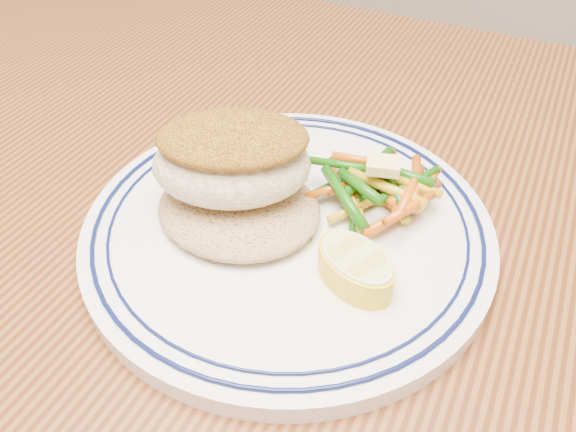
{
  "coord_description": "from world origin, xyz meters",
  "views": [
    {
      "loc": [
        0.08,
        -0.24,
        1.03
      ],
      "look_at": [
        -0.05,
        0.03,
        0.77
      ],
      "focal_mm": 35.0,
      "sensor_mm": 36.0,
      "label": 1
    }
  ],
  "objects_px": {
    "plate": "(288,227)",
    "fish_fillet": "(232,158)",
    "lemon_wedge": "(356,266)",
    "rice_pilaf": "(239,205)",
    "dining_table": "(328,366)",
    "vegetable_pile": "(380,187)"
  },
  "relations": [
    {
      "from": "plate",
      "to": "lemon_wedge",
      "type": "relative_size",
      "value": 4.07
    },
    {
      "from": "vegetable_pile",
      "to": "plate",
      "type": "bearing_deg",
      "value": -135.88
    },
    {
      "from": "vegetable_pile",
      "to": "fish_fillet",
      "type": "bearing_deg",
      "value": -150.55
    },
    {
      "from": "dining_table",
      "to": "vegetable_pile",
      "type": "distance_m",
      "value": 0.15
    },
    {
      "from": "plate",
      "to": "rice_pilaf",
      "type": "distance_m",
      "value": 0.04
    },
    {
      "from": "plate",
      "to": "fish_fillet",
      "type": "xyz_separation_m",
      "value": [
        -0.04,
        -0.0,
        0.05
      ]
    },
    {
      "from": "dining_table",
      "to": "plate",
      "type": "height_order",
      "value": "plate"
    },
    {
      "from": "plate",
      "to": "dining_table",
      "type": "bearing_deg",
      "value": -29.1
    },
    {
      "from": "dining_table",
      "to": "lemon_wedge",
      "type": "height_order",
      "value": "lemon_wedge"
    },
    {
      "from": "rice_pilaf",
      "to": "dining_table",
      "type": "bearing_deg",
      "value": -10.86
    },
    {
      "from": "rice_pilaf",
      "to": "lemon_wedge",
      "type": "distance_m",
      "value": 0.1
    },
    {
      "from": "rice_pilaf",
      "to": "lemon_wedge",
      "type": "bearing_deg",
      "value": -12.06
    },
    {
      "from": "fish_fillet",
      "to": "rice_pilaf",
      "type": "bearing_deg",
      "value": -46.78
    },
    {
      "from": "vegetable_pile",
      "to": "lemon_wedge",
      "type": "relative_size",
      "value": 1.42
    },
    {
      "from": "lemon_wedge",
      "to": "rice_pilaf",
      "type": "bearing_deg",
      "value": 167.94
    },
    {
      "from": "plate",
      "to": "lemon_wedge",
      "type": "height_order",
      "value": "lemon_wedge"
    },
    {
      "from": "lemon_wedge",
      "to": "fish_fillet",
      "type": "bearing_deg",
      "value": 164.55
    },
    {
      "from": "vegetable_pile",
      "to": "lemon_wedge",
      "type": "height_order",
      "value": "vegetable_pile"
    },
    {
      "from": "rice_pilaf",
      "to": "lemon_wedge",
      "type": "height_order",
      "value": "same"
    },
    {
      "from": "dining_table",
      "to": "lemon_wedge",
      "type": "distance_m",
      "value": 0.13
    },
    {
      "from": "plate",
      "to": "fish_fillet",
      "type": "height_order",
      "value": "fish_fillet"
    },
    {
      "from": "rice_pilaf",
      "to": "vegetable_pile",
      "type": "bearing_deg",
      "value": 35.48
    }
  ]
}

